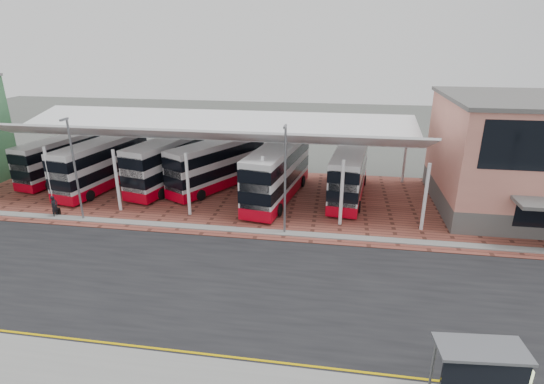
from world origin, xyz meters
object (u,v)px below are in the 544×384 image
object	(u,v)px
bus_2	(172,162)
bus_5	(349,173)
bus_3	(218,165)
bus_4	(278,173)
pedestrian	(54,206)
bus_shelter	(489,375)
bus_0	(62,158)
bus_1	(102,165)

from	to	relation	value
bus_2	bus_5	xyz separation A→B (m)	(16.61, -0.51, -0.11)
bus_3	bus_4	bearing A→B (deg)	10.06
pedestrian	bus_shelter	bearing A→B (deg)	-110.79
pedestrian	bus_4	bearing A→B (deg)	-61.56
bus_3	pedestrian	xyz separation A→B (m)	(-10.89, -8.81, -1.33)
bus_3	bus_4	xyz separation A→B (m)	(5.98, -2.03, 0.17)
bus_2	bus_0	bearing A→B (deg)	-167.93
bus_2	bus_shelter	xyz separation A→B (m)	(21.50, -23.13, -0.55)
bus_3	pedestrian	distance (m)	14.07
bus_1	bus_3	world-z (taller)	bus_1
bus_0	bus_4	distance (m)	22.15
bus_3	bus_4	world-z (taller)	bus_4
bus_2	bus_4	world-z (taller)	bus_4
bus_1	bus_2	size ratio (longest dim) A/B	0.96
bus_3	bus_4	distance (m)	6.31
bus_4	bus_shelter	size ratio (longest dim) A/B	3.43
bus_0	bus_1	size ratio (longest dim) A/B	0.93
bus_2	bus_shelter	size ratio (longest dim) A/B	3.33
bus_2	bus_3	xyz separation A→B (m)	(4.47, 0.11, -0.10)
bus_2	pedestrian	size ratio (longest dim) A/B	6.55
bus_4	bus_2	bearing A→B (deg)	178.93
bus_0	bus_shelter	world-z (taller)	bus_0
bus_1	bus_5	size ratio (longest dim) A/B	1.02
bus_4	bus_5	world-z (taller)	bus_4
bus_2	pedestrian	world-z (taller)	bus_2
bus_0	bus_1	xyz separation A→B (m)	(5.38, -1.87, 0.17)
bus_2	bus_shelter	world-z (taller)	bus_2
bus_2	pedestrian	xyz separation A→B (m)	(-6.42, -8.70, -1.42)
bus_2	bus_5	bearing A→B (deg)	11.97
bus_4	pedestrian	distance (m)	18.24
bus_0	pedestrian	bearing A→B (deg)	-50.03
bus_0	bus_3	xyz separation A→B (m)	(16.06, -0.23, 0.15)
bus_3	bus_0	bearing A→B (deg)	-152.03
bus_2	bus_4	bearing A→B (deg)	3.34
bus_0	bus_1	world-z (taller)	bus_1
bus_0	bus_2	xyz separation A→B (m)	(11.59, -0.34, 0.25)
bus_4	pedestrian	world-z (taller)	bus_4
bus_0	bus_4	size ratio (longest dim) A/B	0.86
bus_1	bus_5	bearing A→B (deg)	12.66
bus_1	pedestrian	bearing A→B (deg)	-81.61
bus_1	pedestrian	size ratio (longest dim) A/B	6.31
bus_3	bus_shelter	bearing A→B (deg)	-24.97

